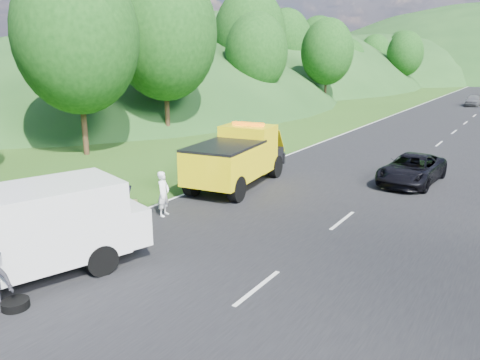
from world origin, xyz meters
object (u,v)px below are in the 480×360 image
Objects in this scene: spare_tire at (16,309)px; passing_suv at (410,183)px; suitcase at (123,202)px; woman at (164,216)px; white_van at (16,231)px; tow_truck at (237,157)px; child at (136,229)px.

spare_tire is 0.13× the size of passing_suv.
suitcase is at bearing 116.86° from spare_tire.
woman is 11.72m from passing_suv.
white_van reaches higher than woman.
white_van is 12.19× the size of suitcase.
spare_tire is (1.49, -11.87, -1.35)m from tow_truck.
passing_suv is at bearing -48.71° from woman.
woman reaches higher than spare_tire.
child is (0.10, -6.54, -1.35)m from tow_truck.
woman is at bearing 102.29° from spare_tire.
tow_truck is at bearing 109.45° from white_van.
passing_suv is at bearing 85.88° from white_van.
white_van is 2.04m from spare_tire.
spare_tire is at bearing -21.18° from white_van.
woman is at bearing -97.82° from tow_truck.
passing_suv reaches higher than child.
child is 2.35m from suitcase.
tow_truck is 10.76× the size of suitcase.
suitcase is at bearing 128.78° from white_van.
passing_suv is at bearing 27.82° from tow_truck.
spare_tire is at bearing -63.14° from suitcase.
suitcase reaches higher than spare_tire.
spare_tire is 17.34m from passing_suv.
white_van is at bearing 141.16° from spare_tire.
tow_truck is 1.40× the size of passing_suv.
white_van reaches higher than spare_tire.
tow_truck is at bearing -14.52° from woman.
suitcase is 0.13× the size of passing_suv.
suitcase is at bearing -127.12° from passing_suv.
tow_truck is 12.03m from spare_tire.
passing_suv reaches higher than suitcase.
passing_suv is at bearing 49.77° from suitcase.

